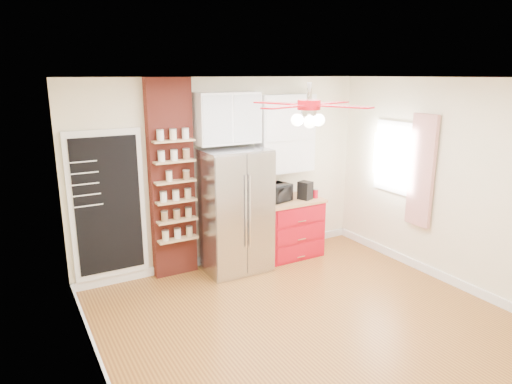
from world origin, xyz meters
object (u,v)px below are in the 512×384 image
fridge (235,211)px  pantry_jar_oats (169,176)px  red_cabinet (290,227)px  toaster_oven (275,193)px  canister_left (315,194)px  ceiling_fan (309,105)px  coffee_maker (305,190)px

fridge → pantry_jar_oats: size_ratio=13.46×
red_cabinet → toaster_oven: 0.64m
toaster_oven → canister_left: size_ratio=3.49×
ceiling_fan → toaster_oven: 2.28m
fridge → coffee_maker: 1.18m
ceiling_fan → coffee_maker: 2.38m
fridge → canister_left: (1.34, -0.08, 0.09)m
red_cabinet → ceiling_fan: bearing=-118.7°
red_cabinet → pantry_jar_oats: 2.10m
coffee_maker → red_cabinet: bearing=132.3°
toaster_oven → red_cabinet: bearing=-17.0°
red_cabinet → ceiling_fan: (-0.92, -1.68, 1.97)m
canister_left → ceiling_fan: bearing=-129.7°
red_cabinet → pantry_jar_oats: size_ratio=7.23×
fridge → red_cabinet: (0.97, 0.05, -0.42)m
fridge → coffee_maker: fridge is taller
red_cabinet → toaster_oven: toaster_oven is taller
coffee_maker → pantry_jar_oats: pantry_jar_oats is taller
ceiling_fan → toaster_oven: ceiling_fan is taller
coffee_maker → canister_left: size_ratio=2.05×
red_cabinet → canister_left: canister_left is taller
red_cabinet → canister_left: 0.65m
canister_left → red_cabinet: bearing=161.3°
pantry_jar_oats → red_cabinet: bearing=-2.7°
toaster_oven → canister_left: toaster_oven is taller
fridge → ceiling_fan: size_ratio=1.25×
red_cabinet → canister_left: (0.37, -0.13, 0.51)m
ceiling_fan → pantry_jar_oats: ceiling_fan is taller
fridge → canister_left: fridge is taller
ceiling_fan → canister_left: (1.29, 1.55, -1.46)m
ceiling_fan → toaster_oven: bearing=68.9°
canister_left → pantry_jar_oats: (-2.22, 0.21, 0.47)m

